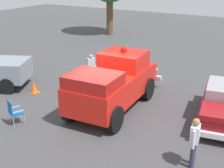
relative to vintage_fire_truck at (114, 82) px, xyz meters
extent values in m
plane|color=#424244|center=(0.11, 0.75, -1.20)|extent=(60.00, 60.00, 0.00)
cylinder|color=black|center=(1.09, -1.45, -0.68)|extent=(0.38, 1.06, 1.04)
cylinder|color=black|center=(-0.91, -1.57, -0.68)|extent=(0.38, 1.06, 1.04)
cylinder|color=black|center=(0.88, 2.04, -0.68)|extent=(0.38, 1.06, 1.04)
cylinder|color=black|center=(-1.12, 1.92, -0.68)|extent=(0.38, 1.06, 1.04)
cube|color=red|center=(-0.01, 0.23, -0.15)|extent=(2.39, 5.02, 1.10)
cube|color=red|center=(0.15, -2.61, -0.28)|extent=(1.81, 1.00, 0.84)
cube|color=red|center=(0.05, -0.91, 0.75)|extent=(2.00, 1.81, 0.76)
cube|color=#B21914|center=(-0.11, 1.78, 0.60)|extent=(2.06, 1.81, 0.60)
cube|color=silver|center=(0.18, -3.06, -0.28)|extent=(1.44, 0.20, 0.64)
cube|color=silver|center=(0.19, -3.16, -0.70)|extent=(2.25, 0.33, 0.24)
sphere|color=white|center=(0.96, -3.01, -0.20)|extent=(0.27, 0.27, 0.26)
sphere|color=white|center=(-0.60, -3.11, -0.20)|extent=(0.27, 0.27, 0.26)
sphere|color=red|center=(0.05, -0.91, 1.25)|extent=(0.30, 0.30, 0.28)
cylinder|color=black|center=(-3.94, 0.41, -0.86)|extent=(0.36, 0.71, 0.68)
cylinder|color=black|center=(-3.49, -2.46, -0.86)|extent=(0.36, 0.71, 0.68)
cube|color=maroon|center=(-4.75, 0.28, -0.22)|extent=(1.84, 1.64, 0.20)
cube|color=silver|center=(-4.86, 1.00, -0.80)|extent=(1.90, 0.45, 0.20)
cylinder|color=black|center=(5.34, 1.35, -0.80)|extent=(0.84, 0.60, 0.80)
cylinder|color=black|center=(6.09, -0.24, -0.80)|extent=(0.84, 0.60, 0.80)
cube|color=gray|center=(6.26, 0.81, -0.25)|extent=(3.25, 2.87, 1.00)
cylinder|color=#B7BABF|center=(2.85, -2.84, -0.98)|extent=(0.04, 0.04, 0.44)
cylinder|color=#B7BABF|center=(3.18, -2.55, -0.98)|extent=(0.04, 0.04, 0.44)
cylinder|color=#B7BABF|center=(3.13, -3.17, -0.98)|extent=(0.04, 0.04, 0.44)
cylinder|color=#B7BABF|center=(3.47, -2.88, -0.98)|extent=(0.04, 0.04, 0.44)
cube|color=beige|center=(3.16, -2.86, -0.74)|extent=(0.68, 0.68, 0.04)
cube|color=beige|center=(3.31, -3.04, -0.46)|extent=(0.39, 0.34, 0.56)
cube|color=#B7BABF|center=(2.98, -3.02, -0.58)|extent=(0.31, 0.36, 0.03)
cube|color=#B7BABF|center=(3.34, -2.70, -0.58)|extent=(0.31, 0.36, 0.03)
cylinder|color=#B7BABF|center=(2.69, 3.04, -0.98)|extent=(0.04, 0.04, 0.44)
cylinder|color=#B7BABF|center=(2.29, 3.22, -0.98)|extent=(0.04, 0.04, 0.44)
cylinder|color=#B7BABF|center=(2.87, 3.44, -0.98)|extent=(0.04, 0.04, 0.44)
cylinder|color=#B7BABF|center=(2.47, 3.62, -0.98)|extent=(0.04, 0.04, 0.44)
cube|color=#1959A5|center=(2.58, 3.33, -0.74)|extent=(0.64, 0.64, 0.04)
cube|color=#1959A5|center=(2.68, 3.55, -0.46)|extent=(0.45, 0.24, 0.56)
cube|color=#B7BABF|center=(2.80, 3.23, -0.58)|extent=(0.22, 0.41, 0.03)
cube|color=#B7BABF|center=(2.36, 3.43, -0.58)|extent=(0.22, 0.41, 0.03)
cylinder|color=#383842|center=(2.90, -2.72, -0.97)|extent=(0.18, 0.18, 0.45)
cylinder|color=#383842|center=(3.06, -2.59, -0.97)|extent=(0.18, 0.18, 0.45)
cube|color=#383842|center=(3.01, -2.84, -0.69)|extent=(0.40, 0.43, 0.13)
cube|color=#383842|center=(3.16, -2.71, -0.69)|extent=(0.40, 0.43, 0.13)
cube|color=silver|center=(3.22, -2.93, -0.39)|extent=(0.45, 0.43, 0.54)
sphere|color=tan|center=(3.20, -2.91, -0.02)|extent=(0.31, 0.31, 0.22)
cylinder|color=#2D334C|center=(-4.34, 2.68, -0.76)|extent=(0.17, 0.17, 0.88)
cylinder|color=#2D334C|center=(-4.31, 2.46, -0.76)|extent=(0.17, 0.17, 0.88)
cube|color=silver|center=(-4.33, 2.57, -0.04)|extent=(0.32, 0.45, 0.56)
cylinder|color=silver|center=(-4.37, 2.84, -0.10)|extent=(0.11, 0.11, 0.60)
cylinder|color=silver|center=(-4.29, 2.31, -0.10)|extent=(0.11, 0.11, 0.60)
sphere|color=#9E704C|center=(-4.33, 2.57, 0.36)|extent=(0.26, 0.26, 0.23)
cylinder|color=brown|center=(8.25, -13.42, 0.58)|extent=(0.60, 0.60, 3.56)
cube|color=orange|center=(4.28, 0.61, -1.18)|extent=(0.40, 0.40, 0.04)
cone|color=orange|center=(4.28, 0.61, -0.86)|extent=(0.32, 0.32, 0.60)
camera|label=1|loc=(-6.33, 10.99, 4.75)|focal=49.66mm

